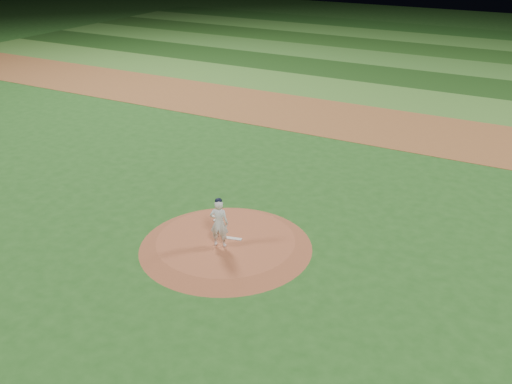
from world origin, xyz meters
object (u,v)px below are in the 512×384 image
at_px(pitching_rubber, 234,238).
at_px(pitcher_on_mound, 219,223).
at_px(rosin_bag, 215,220).
at_px(pitchers_mound, 226,243).

xyz_separation_m(pitching_rubber, pitcher_on_mound, (-0.16, -0.56, 0.79)).
bearing_deg(rosin_bag, pitcher_on_mound, -52.20).
relative_size(rosin_bag, pitcher_on_mound, 0.08).
distance_m(pitchers_mound, pitching_rubber, 0.29).
xyz_separation_m(pitchers_mound, rosin_bag, (-0.97, 0.89, 0.16)).
relative_size(pitching_rubber, pitcher_on_mound, 0.32).
bearing_deg(pitching_rubber, pitchers_mound, -150.73).
xyz_separation_m(pitchers_mound, pitching_rubber, (0.19, 0.17, 0.14)).
bearing_deg(pitcher_on_mound, pitching_rubber, 73.71).
relative_size(pitchers_mound, rosin_bag, 42.49).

